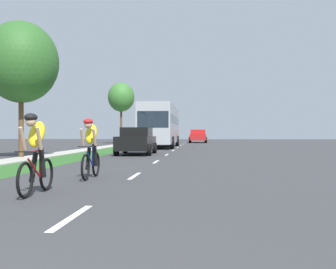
# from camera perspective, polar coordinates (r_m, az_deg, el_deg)

# --- Properties ---
(ground_plane) EXTENTS (120.00, 120.00, 0.00)m
(ground_plane) POSITION_cam_1_polar(r_m,az_deg,el_deg) (21.36, -0.44, -3.03)
(ground_plane) COLOR #38383A
(grass_verge) EXTENTS (2.11, 70.00, 0.01)m
(grass_verge) POSITION_cam_1_polar(r_m,az_deg,el_deg) (22.16, -11.81, -2.91)
(grass_verge) COLOR #2D6026
(grass_verge) RESTS_ON ground_plane
(sidewalk_concrete) EXTENTS (1.49, 70.00, 0.10)m
(sidewalk_concrete) POSITION_cam_1_polar(r_m,az_deg,el_deg) (22.73, -16.17, -2.83)
(sidewalk_concrete) COLOR #B2ADA3
(sidewalk_concrete) RESTS_ON ground_plane
(lane_markings_center) EXTENTS (0.12, 52.20, 0.01)m
(lane_markings_center) POSITION_cam_1_polar(r_m,az_deg,el_deg) (25.34, 0.33, -2.52)
(lane_markings_center) COLOR white
(lane_markings_center) RESTS_ON ground_plane
(cyclist_lead) EXTENTS (0.42, 1.72, 1.58)m
(cyclist_lead) POSITION_cam_1_polar(r_m,az_deg,el_deg) (8.33, -18.10, -2.49)
(cyclist_lead) COLOR black
(cyclist_lead) RESTS_ON ground_plane
(cyclist_trailing) EXTENTS (0.42, 1.72, 1.58)m
(cyclist_trailing) POSITION_cam_1_polar(r_m,az_deg,el_deg) (10.89, -10.83, -1.86)
(cyclist_trailing) COLOR black
(cyclist_trailing) RESTS_ON ground_plane
(sedan_black) EXTENTS (1.98, 4.30, 1.52)m
(sedan_black) POSITION_cam_1_polar(r_m,az_deg,el_deg) (22.94, -4.44, -0.89)
(sedan_black) COLOR black
(sedan_black) RESTS_ON ground_plane
(bus_silver) EXTENTS (2.78, 11.60, 3.48)m
(bus_silver) POSITION_cam_1_polar(r_m,az_deg,el_deg) (34.59, -1.05, 1.48)
(bus_silver) COLOR #A5A8AD
(bus_silver) RESTS_ON ground_plane
(pickup_red) EXTENTS (2.22, 5.10, 1.64)m
(pickup_red) POSITION_cam_1_polar(r_m,az_deg,el_deg) (51.08, 4.23, -0.23)
(pickup_red) COLOR red
(pickup_red) RESTS_ON ground_plane
(street_tree_near) EXTENTS (3.57, 3.57, 6.59)m
(street_tree_near) POSITION_cam_1_polar(r_m,az_deg,el_deg) (21.08, -19.95, 9.51)
(street_tree_near) COLOR brown
(street_tree_near) RESTS_ON ground_plane
(street_tree_far) EXTENTS (3.02, 3.02, 6.98)m
(street_tree_far) POSITION_cam_1_polar(r_m,az_deg,el_deg) (46.69, -6.60, 5.22)
(street_tree_far) COLOR brown
(street_tree_far) RESTS_ON ground_plane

